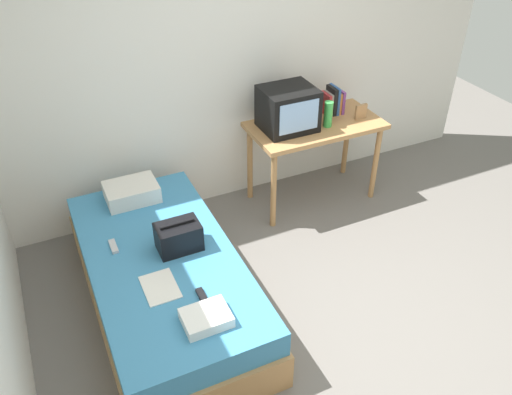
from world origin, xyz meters
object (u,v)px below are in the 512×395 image
Objects in this scene: magazine at (160,287)px; pillow at (132,192)px; picture_frame at (361,112)px; remote_silver at (113,246)px; desk at (315,134)px; handbag at (179,237)px; remote_dark at (203,297)px; bed at (165,282)px; tv at (288,109)px; folded_towel at (206,318)px; water_bottle at (328,114)px; book_row at (333,101)px.

pillow is at bearing 85.30° from magazine.
picture_frame reaches higher than remote_silver.
desk is 1.67m from handbag.
desk is 1.98m from remote_dark.
picture_frame is (0.40, -0.09, 0.17)m from desk.
handbag is (0.15, -0.72, 0.03)m from pillow.
bed is 1.86m from desk.
tv reaches higher than remote_silver.
folded_towel is (-1.97, -1.36, -0.33)m from picture_frame.
tv is at bearing 160.95° from water_bottle.
water_bottle is 1.68× the size of picture_frame.
handbag reaches higher than remote_silver.
desk is 2.64× the size of tv.
handbag is (0.14, 0.03, 0.34)m from bed.
desk is at bearing 126.95° from water_bottle.
remote_dark is at bearing -43.85° from magazine.
folded_towel is at bearing -68.98° from remote_silver.
water_bottle is 1.44× the size of remote_dark.
bed is 8.87× the size of water_bottle.
book_row reaches higher than pillow.
tv is 0.35m from water_bottle.
book_row is 1.92m from pillow.
magazine is 0.30m from remote_dark.
tv is (-0.26, 0.03, 0.28)m from desk.
tv is 1.57× the size of folded_towel.
pillow is at bearing -175.97° from book_row.
tv is 1.52× the size of magazine.
book_row is 0.86× the size of magazine.
bed is at bearing -158.33° from water_bottle.
desk is at bearing 31.11° from magazine.
bed is 13.89× the size of remote_silver.
pillow reaches higher than folded_towel.
remote_silver is at bearing -161.24° from tv.
desk is at bearing 26.03° from handbag.
book_row is at bearing 26.17° from handbag.
tv is 1.88m from magazine.
desk is 0.39m from tv.
pillow reaches higher than bed.
magazine is (-1.74, -1.05, -0.19)m from desk.
handbag is at bearing 87.57° from remote_dark.
tv is at bearing -169.42° from book_row.
folded_towel is (-0.07, -0.71, -0.07)m from handbag.
desk is at bearing 42.57° from folded_towel.
tv is 0.68m from picture_frame.
pillow is (-1.89, -0.13, -0.34)m from book_row.
water_bottle reaches higher than remote_dark.
tv is 1.10× the size of pillow.
picture_frame is at bearing 34.53° from folded_towel.
tv reaches higher than picture_frame.
handbag reaches higher than remote_dark.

